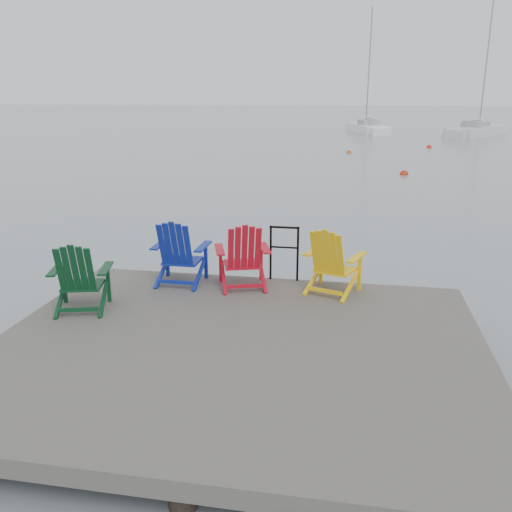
% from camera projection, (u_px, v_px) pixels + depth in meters
% --- Properties ---
extents(ground, '(400.00, 400.00, 0.00)m').
position_uv_depth(ground, '(237.00, 379.00, 6.74)').
color(ground, gray).
rests_on(ground, ground).
extents(dock, '(6.00, 5.00, 1.40)m').
position_uv_depth(dock, '(237.00, 354.00, 6.64)').
color(dock, '#312F2C').
rests_on(dock, ground).
extents(handrail, '(0.48, 0.04, 0.90)m').
position_uv_depth(handrail, '(284.00, 248.00, 8.71)').
color(handrail, black).
rests_on(handrail, dock).
extents(chair_green, '(0.93, 0.88, 1.00)m').
position_uv_depth(chair_green, '(79.00, 276.00, 7.46)').
color(chair_green, '#09361A').
rests_on(chair_green, dock).
extents(chair_blue, '(0.84, 0.78, 1.05)m').
position_uv_depth(chair_blue, '(179.00, 252.00, 8.53)').
color(chair_blue, navy).
rests_on(chair_blue, dock).
extents(chair_red, '(0.99, 0.94, 1.05)m').
position_uv_depth(chair_red, '(243.00, 255.00, 8.36)').
color(chair_red, red).
rests_on(chair_red, dock).
extents(chair_yellow, '(0.98, 0.94, 1.03)m').
position_uv_depth(chair_yellow, '(332.00, 260.00, 8.13)').
color(chair_yellow, yellow).
rests_on(chair_yellow, dock).
extents(sailboat_near, '(4.16, 8.55, 11.44)m').
position_uv_depth(sailboat_near, '(367.00, 129.00, 51.13)').
color(sailboat_near, white).
rests_on(sailboat_near, ground).
extents(sailboat_mid, '(6.70, 8.91, 12.36)m').
position_uv_depth(sailboat_mid, '(477.00, 132.00, 47.55)').
color(sailboat_mid, silver).
rests_on(sailboat_mid, ground).
extents(buoy_a, '(0.40, 0.40, 0.40)m').
position_uv_depth(buoy_a, '(404.00, 175.00, 24.24)').
color(buoy_a, red).
rests_on(buoy_a, ground).
extents(buoy_b, '(0.32, 0.32, 0.32)m').
position_uv_depth(buoy_b, '(349.00, 153.00, 33.48)').
color(buoy_b, '#C3430B').
rests_on(buoy_b, ground).
extents(buoy_d, '(0.37, 0.37, 0.37)m').
position_uv_depth(buoy_d, '(429.00, 148.00, 36.87)').
color(buoy_d, red).
rests_on(buoy_d, ground).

